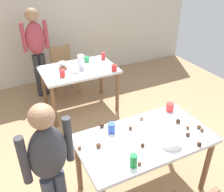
% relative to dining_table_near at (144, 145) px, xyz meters
% --- Properties ---
extents(ground_plane, '(6.40, 6.40, 0.00)m').
position_rel_dining_table_near_xyz_m(ground_plane, '(-0.08, 0.10, -0.65)').
color(ground_plane, '#9E7A56').
extents(wall_back, '(6.40, 0.10, 2.60)m').
position_rel_dining_table_near_xyz_m(wall_back, '(-0.08, 3.30, 0.65)').
color(wall_back, beige).
rests_on(wall_back, ground_plane).
extents(dining_table_near, '(1.35, 0.75, 0.75)m').
position_rel_dining_table_near_xyz_m(dining_table_near, '(0.00, 0.00, 0.00)').
color(dining_table_near, silver).
rests_on(dining_table_near, ground_plane).
extents(dining_table_far, '(1.18, 0.78, 0.75)m').
position_rel_dining_table_near_xyz_m(dining_table_far, '(-0.02, 1.90, -0.01)').
color(dining_table_far, silver).
rests_on(dining_table_far, ground_plane).
extents(chair_far_table, '(0.43, 0.43, 0.87)m').
position_rel_dining_table_near_xyz_m(chair_far_table, '(-0.08, 2.65, -0.16)').
color(chair_far_table, olive).
rests_on(chair_far_table, ground_plane).
extents(person_girl_near, '(0.45, 0.27, 1.43)m').
position_rel_dining_table_near_xyz_m(person_girl_near, '(-0.96, -0.05, 0.20)').
color(person_girl_near, '#383D4C').
rests_on(person_girl_near, ground_plane).
extents(person_adult_far, '(0.45, 0.22, 1.60)m').
position_rel_dining_table_near_xyz_m(person_adult_far, '(-0.50, 2.67, 0.31)').
color(person_adult_far, '#28282D').
rests_on(person_adult_far, ground_plane).
extents(mixing_bowl, '(0.20, 0.20, 0.07)m').
position_rel_dining_table_near_xyz_m(mixing_bowl, '(0.17, -0.20, 0.13)').
color(mixing_bowl, white).
rests_on(mixing_bowl, dining_table_near).
extents(soda_can, '(0.07, 0.07, 0.12)m').
position_rel_dining_table_near_xyz_m(soda_can, '(-0.30, -0.28, 0.16)').
color(soda_can, '#198438').
rests_on(soda_can, dining_table_near).
extents(fork_near, '(0.17, 0.02, 0.01)m').
position_rel_dining_table_near_xyz_m(fork_near, '(-0.49, 0.25, 0.10)').
color(fork_near, silver).
rests_on(fork_near, dining_table_near).
extents(cup_near_0, '(0.09, 0.09, 0.10)m').
position_rel_dining_table_near_xyz_m(cup_near_0, '(0.52, 0.28, 0.14)').
color(cup_near_0, red).
rests_on(cup_near_0, dining_table_near).
extents(cup_near_1, '(0.08, 0.08, 0.11)m').
position_rel_dining_table_near_xyz_m(cup_near_1, '(-0.26, 0.22, 0.15)').
color(cup_near_1, '#3351B2').
rests_on(cup_near_1, dining_table_near).
extents(cake_ball_0, '(0.04, 0.04, 0.04)m').
position_rel_dining_table_near_xyz_m(cake_ball_0, '(0.47, -0.09, 0.11)').
color(cake_ball_0, brown).
rests_on(cake_ball_0, dining_table_near).
extents(cake_ball_1, '(0.04, 0.04, 0.04)m').
position_rel_dining_table_near_xyz_m(cake_ball_1, '(-0.07, 0.17, 0.12)').
color(cake_ball_1, brown).
rests_on(cake_ball_1, dining_table_near).
extents(cake_ball_2, '(0.05, 0.05, 0.05)m').
position_rel_dining_table_near_xyz_m(cake_ball_2, '(0.40, -0.34, 0.12)').
color(cake_ball_2, '#3D2319').
rests_on(cake_ball_2, dining_table_near).
extents(cake_ball_3, '(0.04, 0.04, 0.04)m').
position_rel_dining_table_near_xyz_m(cake_ball_3, '(-0.25, -0.29, 0.11)').
color(cake_ball_3, brown).
rests_on(cake_ball_3, dining_table_near).
extents(cake_ball_4, '(0.05, 0.05, 0.05)m').
position_rel_dining_table_near_xyz_m(cake_ball_4, '(-0.32, 0.34, 0.12)').
color(cake_ball_4, '#3D2319').
rests_on(cake_ball_4, dining_table_near).
extents(cake_ball_5, '(0.05, 0.05, 0.05)m').
position_rel_dining_table_near_xyz_m(cake_ball_5, '(0.45, 0.04, 0.12)').
color(cake_ball_5, '#3D2319').
rests_on(cake_ball_5, dining_table_near).
extents(cake_ball_6, '(0.05, 0.05, 0.05)m').
position_rel_dining_table_near_xyz_m(cake_ball_6, '(0.59, -0.13, 0.12)').
color(cake_ball_6, brown).
rests_on(cake_ball_6, dining_table_near).
extents(cake_ball_7, '(0.04, 0.04, 0.04)m').
position_rel_dining_table_near_xyz_m(cake_ball_7, '(0.58, -0.18, 0.12)').
color(cake_ball_7, brown).
rests_on(cake_ball_7, dining_table_near).
extents(cake_ball_8, '(0.04, 0.04, 0.04)m').
position_rel_dining_table_near_xyz_m(cake_ball_8, '(-0.64, 0.12, 0.12)').
color(cake_ball_8, brown).
rests_on(cake_ball_8, dining_table_near).
extents(cake_ball_9, '(0.04, 0.04, 0.04)m').
position_rel_dining_table_near_xyz_m(cake_ball_9, '(0.40, -0.18, 0.12)').
color(cake_ball_9, '#3D2319').
rests_on(cake_ball_9, dining_table_near).
extents(cake_ball_10, '(0.05, 0.05, 0.05)m').
position_rel_dining_table_near_xyz_m(cake_ball_10, '(-0.47, 0.07, 0.12)').
color(cake_ball_10, brown).
rests_on(cake_ball_10, dining_table_near).
extents(cake_ball_11, '(0.04, 0.04, 0.04)m').
position_rel_dining_table_near_xyz_m(cake_ball_11, '(-0.09, -0.11, 0.12)').
color(cake_ball_11, '#3D2319').
rests_on(cake_ball_11, dining_table_near).
extents(cake_ball_12, '(0.04, 0.04, 0.04)m').
position_rel_dining_table_near_xyz_m(cake_ball_12, '(0.13, 0.27, 0.11)').
color(cake_ball_12, brown).
rests_on(cake_ball_12, dining_table_near).
extents(pitcher_far, '(0.11, 0.11, 0.22)m').
position_rel_dining_table_near_xyz_m(pitcher_far, '(0.03, 1.90, 0.21)').
color(pitcher_far, white).
rests_on(pitcher_far, dining_table_far).
extents(cup_far_0, '(0.07, 0.07, 0.11)m').
position_rel_dining_table_near_xyz_m(cup_far_0, '(0.50, 2.10, 0.15)').
color(cup_far_0, red).
rests_on(cup_far_0, dining_table_far).
extents(cup_far_1, '(0.09, 0.09, 0.10)m').
position_rel_dining_table_near_xyz_m(cup_far_1, '(0.45, 1.57, 0.15)').
color(cup_far_1, red).
rests_on(cup_far_1, dining_table_far).
extents(cup_far_2, '(0.08, 0.08, 0.11)m').
position_rel_dining_table_near_xyz_m(cup_far_2, '(-0.34, 1.73, 0.15)').
color(cup_far_2, red).
rests_on(cup_far_2, dining_table_far).
extents(cup_far_3, '(0.08, 0.08, 0.09)m').
position_rel_dining_table_near_xyz_m(cup_far_3, '(0.21, 2.12, 0.14)').
color(cup_far_3, green).
rests_on(cup_far_3, dining_table_far).
extents(donut_far_0, '(0.14, 0.14, 0.04)m').
position_rel_dining_table_near_xyz_m(donut_far_0, '(-0.20, 2.20, 0.12)').
color(donut_far_0, white).
rests_on(donut_far_0, dining_table_far).
extents(donut_far_1, '(0.13, 0.13, 0.04)m').
position_rel_dining_table_near_xyz_m(donut_far_1, '(-0.11, 1.79, 0.11)').
color(donut_far_1, white).
rests_on(donut_far_1, dining_table_far).
extents(donut_far_2, '(0.13, 0.13, 0.04)m').
position_rel_dining_table_near_xyz_m(donut_far_2, '(0.14, 2.20, 0.11)').
color(donut_far_2, white).
rests_on(donut_far_2, dining_table_far).
extents(donut_far_3, '(0.13, 0.13, 0.04)m').
position_rel_dining_table_near_xyz_m(donut_far_3, '(-0.25, 1.99, 0.12)').
color(donut_far_3, brown).
rests_on(donut_far_3, dining_table_far).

